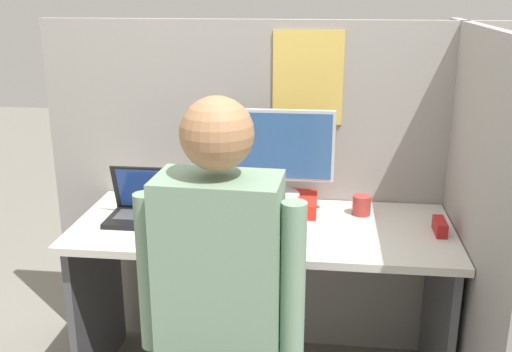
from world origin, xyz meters
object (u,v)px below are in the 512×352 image
at_px(paper_box, 274,203).
at_px(monitor, 275,152).
at_px(stapler, 440,227).
at_px(coffee_mug, 362,205).
at_px(carrot_toy, 245,242).
at_px(person, 218,310).
at_px(laptop, 154,210).

distance_m(paper_box, monitor, 0.22).
bearing_deg(stapler, coffee_mug, 150.40).
xyz_separation_m(carrot_toy, coffee_mug, (0.43, 0.38, 0.02)).
bearing_deg(person, monitor, 85.38).
xyz_separation_m(laptop, carrot_toy, (0.40, -0.23, -0.02)).
xyz_separation_m(paper_box, carrot_toy, (-0.07, -0.40, -0.01)).
distance_m(laptop, coffee_mug, 0.85).
relative_size(laptop, stapler, 2.96).
xyz_separation_m(laptop, coffee_mug, (0.83, 0.16, -0.00)).
distance_m(paper_box, stapler, 0.67).
height_order(paper_box, laptop, laptop).
height_order(laptop, coffee_mug, laptop).
relative_size(carrot_toy, person, 0.11).
height_order(paper_box, stapler, paper_box).
height_order(laptop, carrot_toy, laptop).
bearing_deg(stapler, carrot_toy, -162.93).
bearing_deg(monitor, coffee_mug, -2.39).
distance_m(monitor, laptop, 0.54).
bearing_deg(coffee_mug, stapler, -29.60).
bearing_deg(laptop, stapler, -0.23).
relative_size(stapler, coffee_mug, 1.49).
bearing_deg(stapler, paper_box, 164.87).
height_order(carrot_toy, coffee_mug, coffee_mug).
bearing_deg(person, paper_box, 85.37).
bearing_deg(stapler, person, -134.27).
bearing_deg(stapler, monitor, 164.65).
bearing_deg(coffee_mug, carrot_toy, -138.42).
distance_m(person, coffee_mug, 1.00).
bearing_deg(carrot_toy, coffee_mug, 41.58).
distance_m(laptop, stapler, 1.12).
bearing_deg(monitor, laptop, -159.70).
bearing_deg(person, coffee_mug, 64.25).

